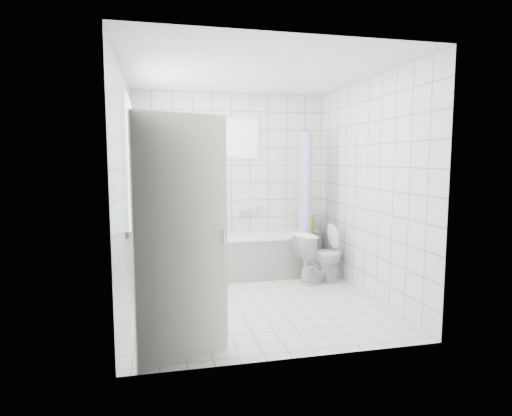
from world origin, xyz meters
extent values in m
plane|color=white|center=(0.00, 0.00, 0.00)|extent=(3.00, 3.00, 0.00)
plane|color=white|center=(0.00, 0.00, 2.60)|extent=(3.00, 3.00, 0.00)
cube|color=white|center=(0.00, 1.50, 1.30)|extent=(2.80, 0.02, 2.60)
cube|color=white|center=(0.00, -1.50, 1.30)|extent=(2.80, 0.02, 2.60)
cube|color=white|center=(-1.40, 0.00, 1.30)|extent=(0.02, 3.00, 2.60)
cube|color=white|center=(1.40, 0.00, 1.30)|extent=(0.02, 3.00, 2.60)
cube|color=white|center=(-1.35, 0.30, 1.60)|extent=(0.01, 0.90, 1.40)
cube|color=white|center=(0.10, 1.46, 1.95)|extent=(0.50, 0.01, 0.50)
cube|color=white|center=(-1.31, 0.30, 0.86)|extent=(0.18, 1.02, 0.08)
cube|color=silver|center=(-0.88, -1.34, 1.00)|extent=(0.76, 0.33, 2.00)
cube|color=white|center=(0.10, 1.12, 0.28)|extent=(1.80, 0.75, 0.55)
cube|color=white|center=(0.10, 1.12, 0.57)|extent=(1.82, 0.77, 0.03)
cube|color=white|center=(-0.87, 1.07, 0.75)|extent=(0.15, 0.85, 1.50)
cube|color=white|center=(1.13, 1.38, 0.28)|extent=(0.40, 0.24, 0.55)
imported|color=white|center=(1.03, 0.54, 0.35)|extent=(0.76, 0.58, 0.69)
cylinder|color=silver|center=(0.95, 1.10, 2.00)|extent=(0.02, 0.80, 0.02)
cube|color=silver|center=(0.20, 1.46, 0.85)|extent=(0.18, 0.06, 0.06)
imported|color=white|center=(-1.30, 0.24, 0.99)|extent=(0.20, 0.20, 0.18)
imported|color=#38D3FF|center=(-1.30, 0.12, 1.01)|extent=(0.13, 0.13, 0.21)
imported|color=white|center=(-1.30, 0.46, 1.06)|extent=(0.17, 0.17, 0.31)
imported|color=#BB5D9F|center=(-1.30, 0.57, 0.99)|extent=(0.11, 0.11, 0.18)
cylinder|color=#161DB2|center=(1.17, 1.40, 0.67)|extent=(0.06, 0.06, 0.24)
cylinder|color=#168820|center=(1.08, 1.29, 0.67)|extent=(0.06, 0.06, 0.24)
cylinder|color=yellow|center=(1.20, 1.31, 0.68)|extent=(0.06, 0.06, 0.26)
cylinder|color=red|center=(1.08, 1.40, 0.65)|extent=(0.06, 0.06, 0.21)
camera|label=1|loc=(-1.05, -4.73, 1.64)|focal=30.00mm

